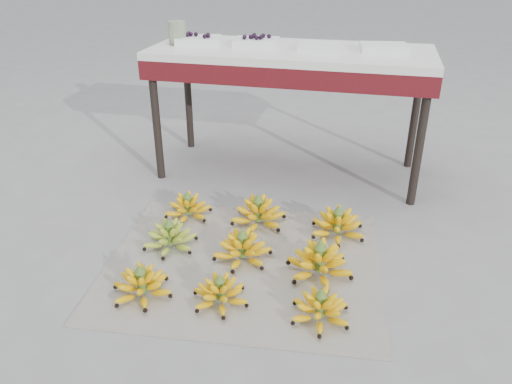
% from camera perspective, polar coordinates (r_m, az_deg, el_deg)
% --- Properties ---
extents(ground, '(60.00, 60.00, 0.00)m').
position_cam_1_polar(ground, '(2.38, 0.58, -7.60)').
color(ground, gray).
rests_on(ground, ground).
extents(newspaper_mat, '(1.34, 1.16, 0.01)m').
position_cam_1_polar(newspaper_mat, '(2.35, -1.41, -8.10)').
color(newspaper_mat, silver).
rests_on(newspaper_mat, ground).
extents(bunch_front_left, '(0.33, 0.33, 0.16)m').
position_cam_1_polar(bunch_front_left, '(2.17, -12.93, -10.30)').
color(bunch_front_left, '#FFC400').
rests_on(bunch_front_left, newspaper_mat).
extents(bunch_front_center, '(0.28, 0.28, 0.14)m').
position_cam_1_polar(bunch_front_center, '(2.09, -4.11, -11.42)').
color(bunch_front_center, '#FFC400').
rests_on(bunch_front_center, newspaper_mat).
extents(bunch_front_right, '(0.27, 0.27, 0.15)m').
position_cam_1_polar(bunch_front_right, '(2.02, 7.37, -13.06)').
color(bunch_front_right, '#FFC400').
rests_on(bunch_front_right, newspaper_mat).
extents(bunch_mid_left, '(0.30, 0.30, 0.16)m').
position_cam_1_polar(bunch_mid_left, '(2.46, -9.79, -5.12)').
color(bunch_mid_left, '#7EAE2D').
rests_on(bunch_mid_left, newspaper_mat).
extents(bunch_mid_center, '(0.32, 0.32, 0.17)m').
position_cam_1_polar(bunch_mid_center, '(2.33, -1.55, -6.51)').
color(bunch_mid_center, '#FFC400').
rests_on(bunch_mid_center, newspaper_mat).
extents(bunch_mid_right, '(0.39, 0.39, 0.18)m').
position_cam_1_polar(bunch_mid_right, '(2.25, 7.27, -7.99)').
color(bunch_mid_right, '#FFC400').
rests_on(bunch_mid_right, newspaper_mat).
extents(bunch_back_left, '(0.31, 0.31, 0.15)m').
position_cam_1_polar(bunch_back_left, '(2.71, -7.76, -1.78)').
color(bunch_back_left, '#FFC400').
rests_on(bunch_back_left, newspaper_mat).
extents(bunch_back_center, '(0.34, 0.34, 0.18)m').
position_cam_1_polar(bunch_back_center, '(2.61, 0.28, -2.47)').
color(bunch_back_center, '#FFC400').
rests_on(bunch_back_center, newspaper_mat).
extents(bunch_back_right, '(0.34, 0.34, 0.17)m').
position_cam_1_polar(bunch_back_right, '(2.55, 9.32, -3.72)').
color(bunch_back_right, '#FFC400').
rests_on(bunch_back_right, newspaper_mat).
extents(vendor_table, '(1.63, 0.65, 0.78)m').
position_cam_1_polar(vendor_table, '(3.03, 4.00, 14.40)').
color(vendor_table, black).
rests_on(vendor_table, ground).
extents(tray_far_left, '(0.30, 0.25, 0.07)m').
position_cam_1_polar(tray_far_left, '(3.15, -6.59, 16.87)').
color(tray_far_left, silver).
rests_on(tray_far_left, vendor_table).
extents(tray_left, '(0.28, 0.22, 0.07)m').
position_cam_1_polar(tray_left, '(3.08, 0.03, 16.80)').
color(tray_left, silver).
rests_on(tray_left, vendor_table).
extents(tray_right, '(0.25, 0.18, 0.04)m').
position_cam_1_polar(tray_right, '(2.98, 7.36, 16.16)').
color(tray_right, silver).
rests_on(tray_right, vendor_table).
extents(tray_far_right, '(0.28, 0.22, 0.04)m').
position_cam_1_polar(tray_far_right, '(3.00, 14.41, 15.67)').
color(tray_far_right, silver).
rests_on(tray_far_right, vendor_table).
extents(glass_jar, '(0.12, 0.12, 0.13)m').
position_cam_1_polar(glass_jar, '(3.15, -8.97, 17.54)').
color(glass_jar, beige).
rests_on(glass_jar, vendor_table).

